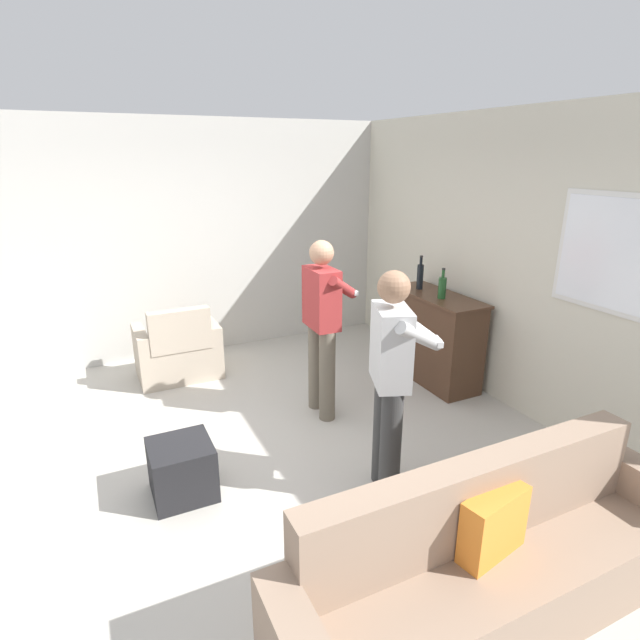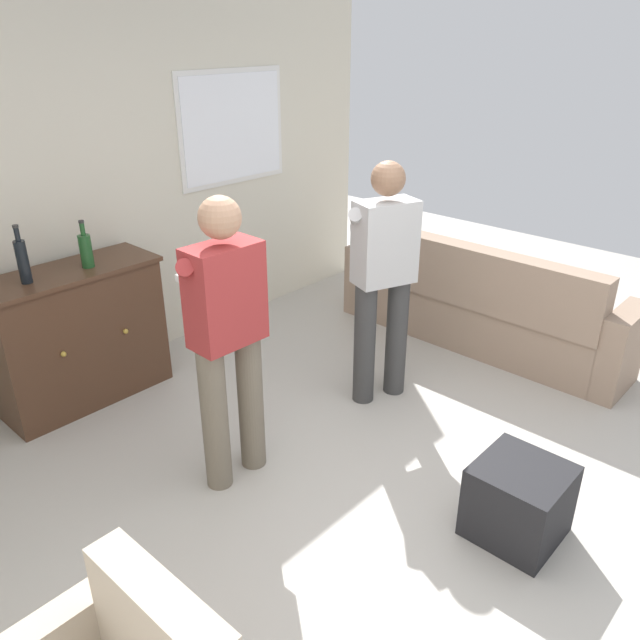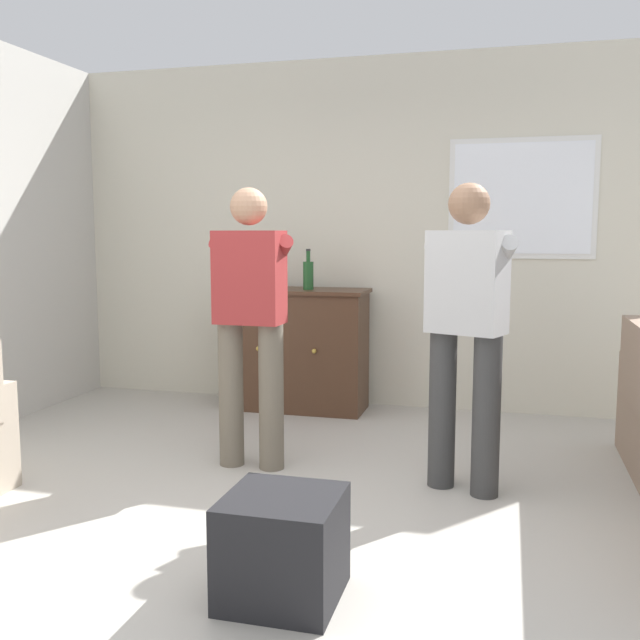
{
  "view_description": "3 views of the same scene",
  "coord_description": "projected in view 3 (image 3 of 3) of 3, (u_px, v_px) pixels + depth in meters",
  "views": [
    {
      "loc": [
        3.43,
        -1.02,
        2.4
      ],
      "look_at": [
        -0.05,
        0.64,
        1.11
      ],
      "focal_mm": 28.0,
      "sensor_mm": 36.0,
      "label": 1
    },
    {
      "loc": [
        -2.35,
        -1.53,
        2.42
      ],
      "look_at": [
        -0.04,
        0.58,
        0.95
      ],
      "focal_mm": 35.0,
      "sensor_mm": 36.0,
      "label": 2
    },
    {
      "loc": [
        1.01,
        -3.11,
        1.42
      ],
      "look_at": [
        -0.03,
        0.82,
        0.92
      ],
      "focal_mm": 40.0,
      "sensor_mm": 36.0,
      "label": 3
    }
  ],
  "objects": [
    {
      "name": "sideboard_cabinet",
      "position": [
        295.0,
        349.0,
        5.72
      ],
      "size": [
        1.17,
        0.49,
        0.97
      ],
      "color": "#472D1E",
      "rests_on": "ground"
    },
    {
      "name": "ground",
      "position": [
        282.0,
        531.0,
        3.41
      ],
      "size": [
        10.4,
        10.4,
        0.0
      ],
      "primitive_type": "plane",
      "color": "#B2ADA3"
    },
    {
      "name": "bottle_liquor_amber",
      "position": [
        308.0,
        274.0,
        5.56
      ],
      "size": [
        0.08,
        0.08,
        0.32
      ],
      "color": "#1E4C23",
      "rests_on": "sideboard_cabinet"
    },
    {
      "name": "person_standing_left",
      "position": [
        251.0,
        314.0,
        4.25
      ],
      "size": [
        0.56,
        0.48,
        1.68
      ],
      "color": "#6B6051",
      "rests_on": "ground"
    },
    {
      "name": "bottle_wine_green",
      "position": [
        260.0,
        270.0,
        5.68
      ],
      "size": [
        0.07,
        0.07,
        0.37
      ],
      "color": "black",
      "rests_on": "sideboard_cabinet"
    },
    {
      "name": "ottoman",
      "position": [
        283.0,
        547.0,
        2.77
      ],
      "size": [
        0.44,
        0.44,
        0.41
      ],
      "primitive_type": "cube",
      "color": "black",
      "rests_on": "ground"
    },
    {
      "name": "person_standing_right",
      "position": [
        467.0,
        322.0,
        3.84
      ],
      "size": [
        0.52,
        0.52,
        1.68
      ],
      "color": "#383838",
      "rests_on": "ground"
    },
    {
      "name": "wall_back_with_window",
      "position": [
        385.0,
        234.0,
        5.78
      ],
      "size": [
        5.2,
        0.15,
        2.8
      ],
      "color": "beige",
      "rests_on": "ground"
    }
  ]
}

